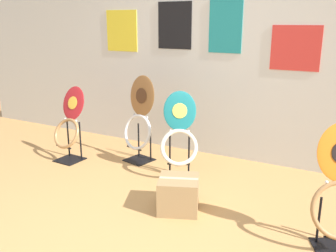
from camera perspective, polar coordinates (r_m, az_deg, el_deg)
wall_back at (r=4.27m, az=10.30°, el=12.04°), size 8.00×0.07×2.60m
toilet_seat_display_woodgrain at (r=4.23m, az=-4.38°, el=0.79°), size 0.43×0.34×0.98m
toilet_seat_display_crimson_swirl at (r=4.40m, az=-14.79°, el=0.06°), size 0.37×0.35×0.84m
toilet_seat_display_teal_sax at (r=3.74m, az=1.72°, el=-1.87°), size 0.44×0.41×0.89m
storage_box at (r=3.23m, az=1.63°, el=-10.31°), size 0.43×0.43×0.29m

